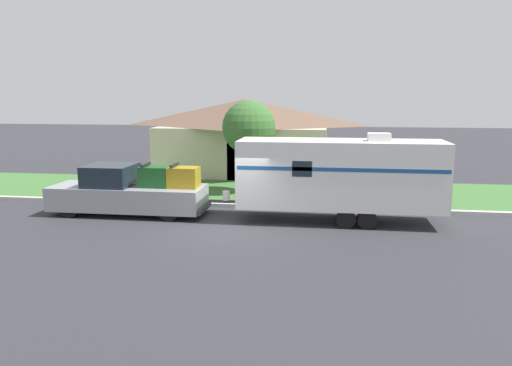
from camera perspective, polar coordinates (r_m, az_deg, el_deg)
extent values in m
plane|color=#2D2D33|center=(17.71, -2.92, -5.43)|extent=(120.00, 120.00, 0.00)
cube|color=#ADADA8|center=(21.28, -0.96, -2.59)|extent=(80.00, 0.30, 0.14)
cube|color=#3D6B33|center=(24.82, 0.40, -0.90)|extent=(80.00, 7.00, 0.03)
cube|color=beige|center=(30.89, -1.18, 3.93)|extent=(9.86, 6.74, 2.88)
pyramid|color=brown|center=(30.73, -1.20, 8.09)|extent=(10.64, 7.28, 1.60)
cube|color=#4C3828|center=(27.67, -2.32, 2.40)|extent=(1.00, 0.06, 2.10)
cylinder|color=black|center=(20.78, -20.55, -2.59)|extent=(0.82, 0.28, 0.82)
cylinder|color=black|center=(22.23, -18.47, -1.67)|extent=(0.82, 0.28, 0.82)
cylinder|color=black|center=(19.17, -9.92, -3.11)|extent=(0.82, 0.28, 0.82)
cylinder|color=black|center=(20.75, -8.47, -2.07)|extent=(0.82, 0.28, 0.82)
cube|color=gray|center=(21.11, -17.70, -1.46)|extent=(3.46, 2.05, 0.93)
cube|color=#19232D|center=(20.69, -16.28, 0.87)|extent=(1.80, 1.89, 0.83)
cube|color=gray|center=(19.97, -9.80, -1.76)|extent=(2.64, 2.05, 0.93)
cube|color=#333333|center=(19.66, -5.93, -2.88)|extent=(0.12, 1.84, 0.20)
cube|color=#194C1E|center=(20.00, -11.45, 0.72)|extent=(1.15, 0.86, 0.80)
cube|color=black|center=(20.06, -12.49, 2.09)|extent=(0.10, 0.95, 0.08)
cube|color=olive|center=(19.64, -8.26, 0.64)|extent=(1.15, 0.86, 0.80)
cube|color=black|center=(19.67, -9.32, 2.05)|extent=(0.10, 0.95, 0.08)
cylinder|color=black|center=(18.15, 10.23, -4.09)|extent=(0.68, 0.22, 0.68)
cylinder|color=black|center=(20.03, 10.06, -2.75)|extent=(0.68, 0.22, 0.68)
cylinder|color=black|center=(18.19, 12.61, -4.14)|extent=(0.68, 0.22, 0.68)
cylinder|color=black|center=(20.07, 12.21, -2.80)|extent=(0.68, 0.22, 0.68)
cube|color=silver|center=(18.79, 9.59, 1.06)|extent=(7.54, 2.22, 2.48)
cube|color=navy|center=(17.65, 9.69, 1.50)|extent=(7.39, 0.01, 0.14)
cube|color=#383838|center=(19.41, -3.61, -2.11)|extent=(1.25, 0.12, 0.10)
cylinder|color=silver|center=(19.35, -3.43, -1.45)|extent=(0.28, 0.28, 0.36)
cube|color=silver|center=(18.72, 13.89, 5.13)|extent=(0.80, 0.68, 0.28)
cube|color=#19232D|center=(17.66, 5.29, 1.61)|extent=(0.70, 0.01, 0.56)
cylinder|color=brown|center=(21.58, 11.13, -1.29)|extent=(0.09, 0.09, 1.11)
cube|color=black|center=(21.47, 11.19, 0.44)|extent=(0.48, 0.20, 0.22)
cylinder|color=brown|center=(24.17, -0.80, 1.46)|extent=(0.24, 0.24, 2.24)
sphere|color=#38662D|center=(23.95, -0.82, 6.39)|extent=(2.56, 2.56, 2.56)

